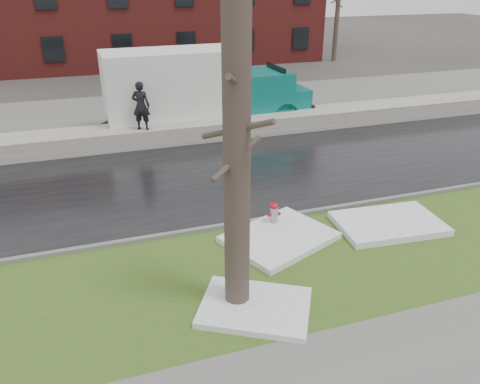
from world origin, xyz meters
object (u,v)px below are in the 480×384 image
object	(u,v)px
box_truck	(195,88)
worker	(141,106)
tree	(237,162)
fire_hydrant	(274,214)

from	to	relation	value
box_truck	worker	xyz separation A→B (m)	(-2.56, -1.71, -0.14)
worker	tree	bearing A→B (deg)	116.87
fire_hydrant	box_truck	distance (m)	9.49
tree	box_truck	bearing A→B (deg)	80.29
worker	fire_hydrant	bearing A→B (deg)	131.73
fire_hydrant	box_truck	bearing A→B (deg)	92.39
fire_hydrant	worker	distance (m)	8.15
tree	box_truck	distance (m)	12.40
fire_hydrant	worker	size ratio (longest dim) A/B	0.40
tree	worker	world-z (taller)	tree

